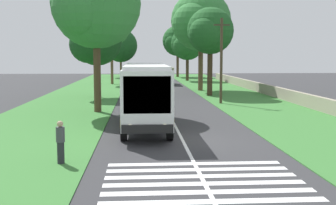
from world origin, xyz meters
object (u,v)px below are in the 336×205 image
object	(u,v)px
roadside_tree_left_2	(95,42)
roadside_tree_right_1	(187,44)
coach_bus	(145,92)
roadside_tree_left_0	(110,29)
roadside_tree_right_2	(209,32)
roadside_tree_left_3	(94,6)
trailing_car_1	(141,84)
roadside_tree_left_1	(120,47)
roadside_tree_right_3	(199,23)
roadside_tree_right_0	(177,42)
utility_pole	(221,59)
trailing_minibus_0	(165,74)
pedestrian	(61,142)
trailing_car_0	(141,90)

from	to	relation	value
roadside_tree_left_2	roadside_tree_right_1	world-z (taller)	roadside_tree_right_1
coach_bus	roadside_tree_left_0	distance (m)	39.61
coach_bus	roadside_tree_right_1	bearing A→B (deg)	-9.15
roadside_tree_right_2	roadside_tree_left_3	bearing A→B (deg)	139.78
trailing_car_1	roadside_tree_left_3	size ratio (longest dim) A/B	0.38
roadside_tree_left_1	roadside_tree_left_2	size ratio (longest dim) A/B	1.14
trailing_car_1	roadside_tree_right_3	xyz separation A→B (m)	(-3.12, -6.91, 7.39)
trailing_car_1	roadside_tree_left_0	bearing A→B (deg)	25.26
roadside_tree_left_3	roadside_tree_right_3	world-z (taller)	roadside_tree_right_3
roadside_tree_right_0	utility_pole	world-z (taller)	roadside_tree_right_0
roadside_tree_left_3	roadside_tree_left_0	bearing A→B (deg)	1.58
trailing_minibus_0	pedestrian	world-z (taller)	trailing_minibus_0
roadside_tree_left_3	utility_pole	size ratio (longest dim) A/B	1.52
roadside_tree_right_2	roadside_tree_left_0	bearing A→B (deg)	30.74
pedestrian	trailing_minibus_0	bearing A→B (deg)	-8.44
roadside_tree_right_2	roadside_tree_right_3	distance (m)	6.93
utility_pole	roadside_tree_left_2	bearing A→B (deg)	61.64
trailing_car_0	roadside_tree_left_1	world-z (taller)	roadside_tree_left_1
trailing_minibus_0	roadside_tree_left_1	xyz separation A→B (m)	(21.03, 7.50, 4.32)
trailing_car_1	roadside_tree_right_0	bearing A→B (deg)	-13.50
pedestrian	roadside_tree_right_1	bearing A→B (deg)	-11.26
roadside_tree_left_2	roadside_tree_right_2	distance (m)	11.72
trailing_car_0	roadside_tree_right_3	xyz separation A→B (m)	(6.49, -6.94, 7.39)
utility_pole	trailing_minibus_0	bearing A→B (deg)	7.47
trailing_minibus_0	pedestrian	xyz separation A→B (m)	(-46.52, 6.90, -0.64)
coach_bus	trailing_car_0	distance (m)	20.11
roadside_tree_right_3	pedestrian	distance (m)	37.22
coach_bus	trailing_car_1	bearing A→B (deg)	0.25
trailing_car_0	roadside_tree_left_3	world-z (taller)	roadside_tree_left_3
coach_bus	roadside_tree_left_1	distance (m)	59.30
utility_pole	roadside_tree_right_2	bearing A→B (deg)	-0.58
roadside_tree_left_1	pedestrian	xyz separation A→B (m)	(-67.55, -0.59, -4.96)
roadside_tree_left_1	pedestrian	distance (m)	67.74
roadside_tree_right_0	pedestrian	world-z (taller)	roadside_tree_right_0
roadside_tree_left_0	roadside_tree_right_0	distance (m)	23.67
roadside_tree_left_1	utility_pole	world-z (taller)	roadside_tree_left_1
trailing_car_0	roadside_tree_left_1	xyz separation A→B (m)	(38.99, 3.89, 5.20)
roadside_tree_left_3	roadside_tree_right_3	distance (m)	21.84
roadside_tree_left_0	roadside_tree_left_2	bearing A→B (deg)	179.36
trailing_car_0	roadside_tree_left_3	size ratio (longest dim) A/B	0.38
trailing_minibus_0	roadside_tree_left_3	size ratio (longest dim) A/B	0.53
roadside_tree_left_1	roadside_tree_right_2	distance (m)	40.77
roadside_tree_left_1	trailing_car_1	bearing A→B (deg)	-172.40
coach_bus	roadside_tree_left_1	world-z (taller)	roadside_tree_left_1
trailing_car_1	utility_pole	distance (m)	18.96
roadside_tree_left_1	roadside_tree_right_0	xyz separation A→B (m)	(0.50, -11.09, 0.96)
roadside_tree_right_1	pedestrian	bearing A→B (deg)	168.74
trailing_car_1	utility_pole	world-z (taller)	utility_pole
roadside_tree_left_3	trailing_car_0	bearing A→B (deg)	-15.20
roadside_tree_left_3	pedestrian	world-z (taller)	roadside_tree_left_3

